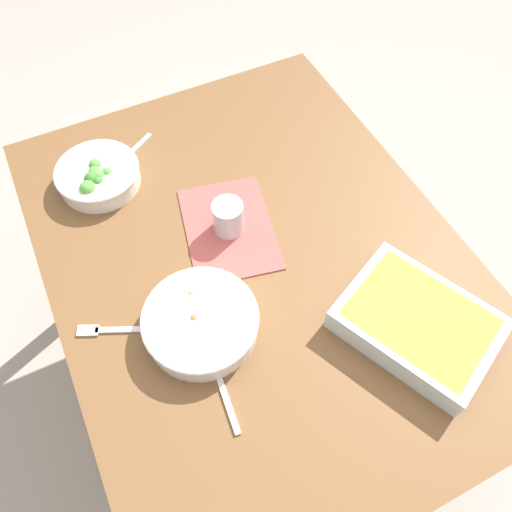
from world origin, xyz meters
TOP-DOWN VIEW (x-y plane):
  - ground_plane at (0.00, 0.00)m, footprint 6.00×6.00m
  - dining_table at (0.00, 0.00)m, footprint 1.20×0.90m
  - placemat at (0.10, 0.02)m, footprint 0.32×0.25m
  - stew_bowl at (-0.11, 0.18)m, footprint 0.24×0.24m
  - broccoli_bowl at (0.36, 0.25)m, footprint 0.21×0.21m
  - baking_dish at (-0.31, -0.21)m, footprint 0.36×0.33m
  - drink_cup at (0.10, 0.02)m, footprint 0.07×0.07m
  - spoon_by_stew at (-0.23, 0.19)m, footprint 0.18×0.04m
  - spoon_by_broccoli at (0.41, 0.18)m, footprint 0.11×0.16m
  - fork_on_table at (-0.04, 0.35)m, footprint 0.09×0.17m

SIDE VIEW (x-z plane):
  - ground_plane at x=0.00m, z-range 0.00..0.00m
  - dining_table at x=0.00m, z-range 0.28..1.02m
  - placemat at x=0.10m, z-range 0.74..0.74m
  - fork_on_table at x=-0.04m, z-range 0.74..0.75m
  - spoon_by_stew at x=-0.23m, z-range 0.74..0.75m
  - spoon_by_broccoli at x=0.41m, z-range 0.74..0.75m
  - broccoli_bowl at x=0.36m, z-range 0.74..0.80m
  - stew_bowl at x=-0.11m, z-range 0.74..0.80m
  - baking_dish at x=-0.31m, z-range 0.74..0.80m
  - drink_cup at x=0.10m, z-range 0.74..0.82m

